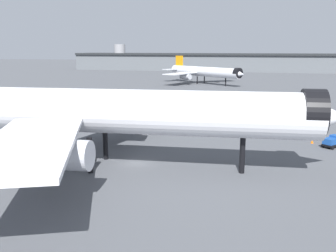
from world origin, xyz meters
The scene contains 7 objects.
ground centered at (0.00, 0.00, 0.00)m, with size 900.00×900.00×0.00m, color #4C4F54.
airliner_near_gate centered at (-2.45, -1.62, 7.27)m, with size 57.59×52.63×16.51m.
airliner_far_taxiway centered at (-2.12, 117.93, 5.28)m, with size 38.27×34.78×11.99m.
terminal_building centered at (13.90, 215.49, 6.09)m, with size 240.55×43.21×18.23m.
service_truck_front centered at (7.74, 32.18, 1.59)m, with size 3.02×5.69×3.00m.
baggage_tug_wing centered at (28.16, 14.02, 0.97)m, with size 3.40×3.42×1.85m.
traffic_cone_near_nose centered at (25.53, 16.18, 0.31)m, with size 0.49×0.49×0.61m, color #F2600C.
Camera 1 is at (13.34, -46.83, 15.31)m, focal length 39.97 mm.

